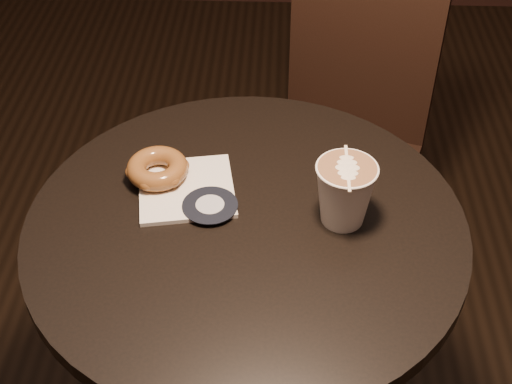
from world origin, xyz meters
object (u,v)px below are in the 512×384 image
cafe_table (247,302)px  chair (349,117)px  pastry_bag (186,189)px  latte_cup (345,194)px  doughnut (157,168)px

cafe_table → chair: (0.22, 0.63, -0.04)m
cafe_table → pastry_bag: bearing=146.2°
pastry_bag → latte_cup: 0.26m
pastry_bag → doughnut: size_ratio=1.50×
cafe_table → pastry_bag: size_ratio=4.86×
chair → latte_cup: chair is taller
pastry_bag → latte_cup: latte_cup is taller
pastry_bag → latte_cup: bearing=-22.8°
doughnut → latte_cup: latte_cup is taller
chair → latte_cup: bearing=-76.9°
cafe_table → chair: chair is taller
cafe_table → doughnut: bearing=148.1°
cafe_table → chair: size_ratio=0.82×
chair → latte_cup: 0.69m
cafe_table → doughnut: (-0.15, 0.09, 0.22)m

